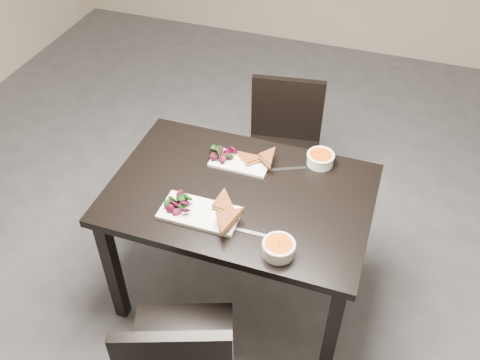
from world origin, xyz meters
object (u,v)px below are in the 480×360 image
at_px(soup_bowl_near, 279,247).
at_px(soup_bowl_far, 321,158).
at_px(table, 240,206).
at_px(plate_near, 200,213).
at_px(chair_far, 283,143).
at_px(plate_far, 240,163).
at_px(chair_near, 180,360).

xyz_separation_m(soup_bowl_near, soup_bowl_far, (0.04, 0.60, -0.00)).
bearing_deg(table, plate_near, -121.04).
xyz_separation_m(table, soup_bowl_near, (0.26, -0.29, 0.13)).
bearing_deg(chair_far, plate_near, -107.06).
bearing_deg(plate_far, chair_far, 81.57).
bearing_deg(chair_near, plate_far, 73.83).
bearing_deg(plate_near, plate_far, 81.74).
bearing_deg(chair_far, plate_far, -107.13).
xyz_separation_m(plate_near, soup_bowl_near, (0.38, -0.10, 0.03)).
relative_size(chair_far, soup_bowl_far, 6.33).
height_order(soup_bowl_near, soup_bowl_far, soup_bowl_near).
bearing_deg(chair_far, soup_bowl_near, -85.32).
relative_size(chair_near, chair_far, 1.00).
height_order(plate_near, plate_far, plate_near).
xyz_separation_m(chair_far, soup_bowl_far, (0.28, -0.43, 0.30)).
bearing_deg(soup_bowl_near, chair_far, 103.38).
xyz_separation_m(plate_near, plate_far, (0.06, 0.38, -0.00)).
distance_m(plate_far, soup_bowl_far, 0.39).
height_order(table, plate_far, plate_far).
xyz_separation_m(soup_bowl_near, plate_far, (-0.33, 0.48, -0.03)).
distance_m(plate_near, soup_bowl_far, 0.66).
bearing_deg(plate_near, soup_bowl_far, 50.17).
relative_size(plate_near, plate_far, 1.23).
relative_size(chair_near, plate_near, 2.45).
bearing_deg(soup_bowl_near, plate_near, 165.66).
bearing_deg(soup_bowl_near, chair_near, -121.52).
bearing_deg(soup_bowl_far, table, -134.45).
xyz_separation_m(table, plate_far, (-0.06, 0.18, 0.11)).
height_order(table, chair_far, chair_far).
height_order(plate_far, soup_bowl_far, soup_bowl_far).
relative_size(table, soup_bowl_near, 8.75).
relative_size(soup_bowl_near, plate_far, 0.48).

